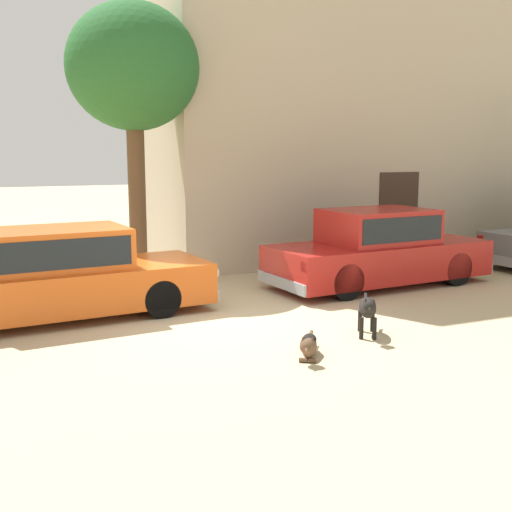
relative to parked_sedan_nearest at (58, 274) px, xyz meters
name	(u,v)px	position (x,y,z in m)	size (l,w,h in m)	color
ground_plane	(208,318)	(2.11, -0.99, -0.70)	(80.00, 80.00, 0.00)	tan
parked_sedan_nearest	(58,274)	(0.00, 0.00, 0.00)	(4.89, 2.04, 1.42)	#D15619
parked_sedan_second	(378,248)	(5.99, 0.05, 0.03)	(4.63, 2.01, 1.49)	#AD1E19
apartment_block	(415,69)	(10.25, 4.68, 4.11)	(14.94, 5.02, 9.63)	tan
stray_dog_spotted	(309,345)	(2.63, -3.30, -0.54)	(0.60, 0.90, 0.37)	brown
stray_dog_tan	(368,309)	(3.83, -2.82, -0.30)	(0.57, 0.90, 0.63)	black
acacia_tree_left	(133,70)	(1.82, 2.30, 3.41)	(2.55, 2.30, 5.39)	brown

